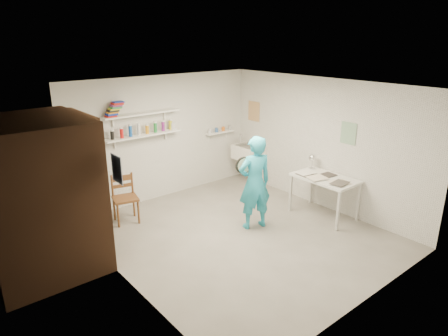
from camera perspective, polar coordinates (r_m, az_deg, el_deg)
floor at (r=6.62m, az=2.24°, el=-9.60°), size 4.00×4.50×0.02m
ceiling at (r=5.88m, az=2.54°, el=11.70°), size 4.00×4.50×0.02m
wall_back at (r=7.90m, az=-8.65°, el=4.33°), size 4.00×0.02×2.40m
wall_front at (r=4.82m, az=20.70°, el=-6.04°), size 4.00×0.02×2.40m
wall_left at (r=5.10m, az=-14.74°, el=-4.06°), size 0.02×4.50×2.40m
wall_right at (r=7.58m, az=13.79°, el=3.40°), size 0.02×4.50×2.40m
doorway_recess at (r=6.09m, az=-18.67°, el=-2.73°), size 0.02×0.90×2.00m
corridor_box at (r=5.89m, az=-25.13°, el=-3.76°), size 1.40×1.50×2.10m
door_lintel at (r=5.82m, az=-19.54°, el=7.00°), size 0.06×1.05×0.10m
door_jamb_near at (r=5.66m, az=-16.61°, el=-4.14°), size 0.06×0.10×2.00m
door_jamb_far at (r=6.54m, az=-20.13°, el=-1.44°), size 0.06×0.10×2.00m
shelf_lower at (r=7.52m, az=-11.45°, el=4.62°), size 1.50×0.22×0.03m
shelf_upper at (r=7.43m, az=-11.65°, el=7.62°), size 1.50×0.22×0.03m
ledge_shelf at (r=8.60m, az=-0.58°, el=5.14°), size 0.70×0.14×0.03m
poster_left at (r=5.03m, az=-15.08°, el=-0.14°), size 0.01×0.28×0.36m
poster_right_a at (r=8.65m, az=4.29°, el=8.09°), size 0.01×0.34×0.42m
poster_right_b at (r=7.19m, az=17.36°, el=4.75°), size 0.01×0.30×0.38m
belfast_sink at (r=8.62m, az=3.47°, el=2.25°), size 0.48×0.60×0.30m
man at (r=6.57m, az=4.41°, el=-2.14°), size 0.66×0.53×1.59m
wall_clock at (r=6.59m, az=2.81°, el=0.39°), size 0.28×0.11×0.29m
wooden_chair at (r=7.07m, az=-13.92°, el=-4.26°), size 0.48×0.47×0.87m
work_table at (r=7.33m, az=14.04°, el=-3.99°), size 0.66×1.11×0.74m
desk_lamp at (r=7.53m, az=12.53°, el=1.47°), size 0.14×0.14×0.14m
spray_cans at (r=7.49m, az=-11.50°, el=5.37°), size 1.29×0.06×0.17m
book_stack at (r=7.19m, az=-15.39°, el=8.12°), size 0.34×0.14×0.25m
ledge_pots at (r=8.59m, az=-0.58°, el=5.53°), size 0.48×0.07×0.09m
papers at (r=7.20m, az=14.27°, el=-1.15°), size 0.30×0.22×0.03m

